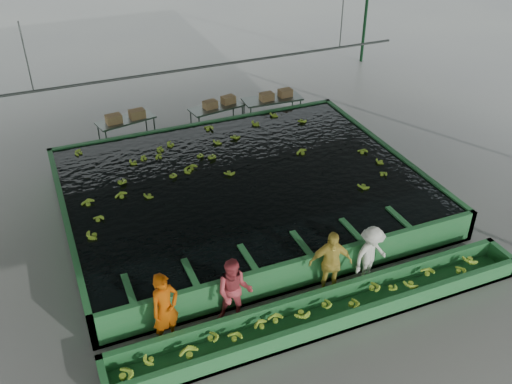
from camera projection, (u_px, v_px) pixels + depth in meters
name	position (u px, v px, depth m)	size (l,w,h in m)	color
ground	(263.00, 232.00, 15.62)	(80.00, 80.00, 0.00)	slate
shed_roof	(265.00, 55.00, 12.93)	(20.00, 22.00, 0.04)	gray
shed_posts	(264.00, 151.00, 14.27)	(20.00, 22.00, 5.00)	black
flotation_tank	(243.00, 191.00, 16.54)	(10.00, 8.00, 0.90)	#276C34
tank_water	(243.00, 179.00, 16.32)	(9.70, 7.70, 0.00)	black
sorting_trough	(327.00, 312.00, 12.68)	(10.00, 1.00, 0.50)	#276C34
cableway_rail	(201.00, 67.00, 17.89)	(0.08, 0.08, 14.00)	#59605B
rail_hanger_left	(26.00, 57.00, 15.72)	(0.04, 0.04, 2.00)	#59605B
rail_hanger_right	(342.00, 18.00, 18.98)	(0.04, 0.04, 2.00)	#59605B
worker_a	(165.00, 309.00, 11.84)	(0.66, 0.43, 1.79)	#C34D06
worker_b	(234.00, 292.00, 12.37)	(0.81, 0.63, 1.67)	#BB3E45
worker_c	(330.00, 263.00, 13.13)	(1.02, 0.43, 1.75)	gold
worker_d	(371.00, 255.00, 13.54)	(1.00, 0.58, 1.55)	silver
packing_table_left	(127.00, 131.00, 19.82)	(1.98, 0.79, 0.90)	#59605B
packing_table_mid	(217.00, 118.00, 20.72)	(1.95, 0.78, 0.89)	#59605B
packing_table_right	(272.00, 111.00, 21.15)	(2.16, 0.87, 0.98)	#59605B
box_stack_left	(126.00, 120.00, 19.51)	(1.34, 0.37, 0.29)	olive
box_stack_mid	(219.00, 105.00, 20.57)	(1.24, 0.34, 0.27)	olive
box_stack_right	(276.00, 98.00, 20.90)	(1.25, 0.35, 0.27)	olive
floating_bananas	(233.00, 166.00, 16.95)	(8.68, 5.92, 0.12)	#92BF2A
trough_bananas	(328.00, 307.00, 12.60)	(8.82, 0.59, 0.12)	#92BF2A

